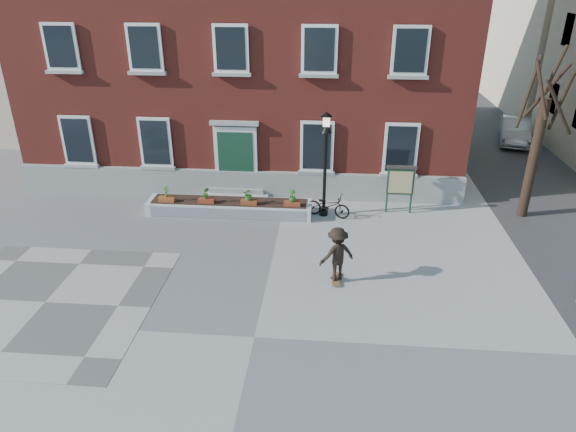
# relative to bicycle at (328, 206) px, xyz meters

# --- Properties ---
(ground) EXTENTS (100.00, 100.00, 0.00)m
(ground) POSITION_rel_bicycle_xyz_m (-1.71, -7.28, -0.44)
(ground) COLOR gray
(ground) RESTS_ON ground
(checker_patch) EXTENTS (6.00, 6.00, 0.01)m
(checker_patch) POSITION_rel_bicycle_xyz_m (-7.71, -6.28, -0.44)
(checker_patch) COLOR #515154
(checker_patch) RESTS_ON ground
(bicycle) EXTENTS (1.77, 1.01, 0.88)m
(bicycle) POSITION_rel_bicycle_xyz_m (0.00, 0.00, 0.00)
(bicycle) COLOR black
(bicycle) RESTS_ON ground
(parked_car) EXTENTS (2.35, 4.21, 1.31)m
(parked_car) POSITION_rel_bicycle_xyz_m (9.84, 10.25, 0.22)
(parked_car) COLOR #B6B9BB
(parked_car) RESTS_ON ground
(brick_building) EXTENTS (18.40, 10.85, 12.60)m
(brick_building) POSITION_rel_bicycle_xyz_m (-3.71, 6.70, 5.86)
(brick_building) COLOR maroon
(brick_building) RESTS_ON ground
(planter_assembly) EXTENTS (6.20, 1.12, 1.15)m
(planter_assembly) POSITION_rel_bicycle_xyz_m (-3.70, -0.10, -0.13)
(planter_assembly) COLOR silver
(planter_assembly) RESTS_ON ground
(bare_tree) EXTENTS (1.83, 1.83, 6.16)m
(bare_tree) POSITION_rel_bicycle_xyz_m (7.30, 0.73, 2.35)
(bare_tree) COLOR #2F1F14
(bare_tree) RESTS_ON ground
(lamp_post) EXTENTS (0.40, 0.40, 3.93)m
(lamp_post) POSITION_rel_bicycle_xyz_m (-0.16, 0.12, 2.10)
(lamp_post) COLOR black
(lamp_post) RESTS_ON ground
(notice_board) EXTENTS (1.10, 0.16, 1.87)m
(notice_board) POSITION_rel_bicycle_xyz_m (2.66, 0.58, 0.82)
(notice_board) COLOR #1A3422
(notice_board) RESTS_ON ground
(skateboarder) EXTENTS (1.24, 1.03, 1.74)m
(skateboarder) POSITION_rel_bicycle_xyz_m (0.32, -4.47, 0.46)
(skateboarder) COLOR brown
(skateboarder) RESTS_ON ground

